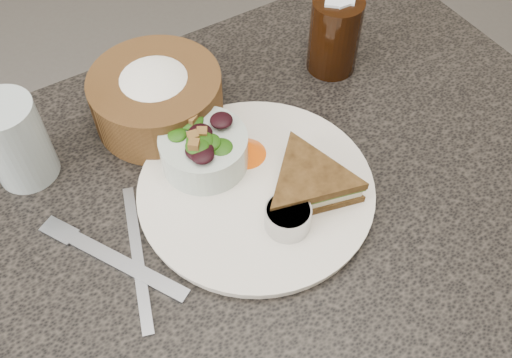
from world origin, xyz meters
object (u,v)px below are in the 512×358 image
at_px(dinner_plate, 256,190).
at_px(sandwich, 309,183).
at_px(dining_table, 258,315).
at_px(water_glass, 15,141).
at_px(cola_glass, 335,32).
at_px(salad_bowl, 204,146).
at_px(bread_basket, 156,91).
at_px(dressing_ramekin, 288,218).

xyz_separation_m(dinner_plate, sandwich, (0.05, -0.04, 0.03)).
bearing_deg(dining_table, dinner_plate, 86.74).
distance_m(dining_table, water_glass, 0.54).
bearing_deg(cola_glass, salad_bowl, -163.26).
relative_size(dining_table, dinner_plate, 3.25).
xyz_separation_m(bread_basket, water_glass, (-0.20, 0.00, 0.01)).
relative_size(sandwich, cola_glass, 1.12).
bearing_deg(dinner_plate, dining_table, -93.26).
bearing_deg(cola_glass, dining_table, -145.33).
height_order(dressing_ramekin, bread_basket, bread_basket).
bearing_deg(dining_table, sandwich, -32.07).
distance_m(salad_bowl, dressing_ramekin, 0.15).
relative_size(dining_table, dressing_ramekin, 17.41).
xyz_separation_m(bread_basket, cola_glass, (0.28, -0.04, 0.01)).
bearing_deg(dining_table, bread_basket, 103.73).
bearing_deg(water_glass, salad_bowl, -30.03).
bearing_deg(bread_basket, sandwich, -66.21).
height_order(dinner_plate, dressing_ramekin, dressing_ramekin).
distance_m(sandwich, cola_glass, 0.27).
height_order(bread_basket, cola_glass, cola_glass).
relative_size(bread_basket, water_glass, 1.51).
height_order(sandwich, bread_basket, bread_basket).
relative_size(bread_basket, cola_glass, 1.41).
xyz_separation_m(dining_table, bread_basket, (-0.05, 0.20, 0.43)).
bearing_deg(salad_bowl, dressing_ramekin, -74.64).
bearing_deg(sandwich, cola_glass, 61.80).
distance_m(dressing_ramekin, cola_glass, 0.32).
bearing_deg(bread_basket, water_glass, 179.46).
bearing_deg(water_glass, bread_basket, -0.54).
distance_m(dressing_ramekin, bread_basket, 0.27).
bearing_deg(water_glass, dining_table, -39.27).
xyz_separation_m(salad_bowl, water_glass, (-0.21, 0.12, 0.01)).
bearing_deg(salad_bowl, sandwich, -51.50).
height_order(dining_table, water_glass, water_glass).
bearing_deg(dining_table, dressing_ramekin, -87.42).
bearing_deg(water_glass, sandwich, -38.07).
xyz_separation_m(sandwich, water_glass, (-0.30, 0.23, 0.03)).
xyz_separation_m(dinner_plate, cola_glass, (0.23, 0.15, 0.06)).
xyz_separation_m(dining_table, dinner_plate, (0.00, 0.01, 0.38)).
height_order(salad_bowl, water_glass, water_glass).
relative_size(dressing_ramekin, water_glass, 0.47).
relative_size(dining_table, sandwich, 6.75).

